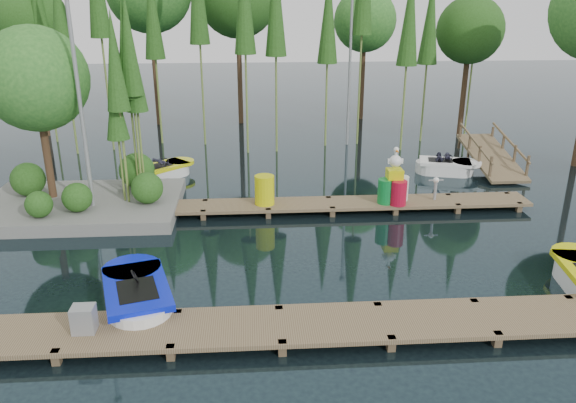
{
  "coord_description": "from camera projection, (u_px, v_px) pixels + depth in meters",
  "views": [
    {
      "loc": [
        -0.53,
        -14.35,
        6.61
      ],
      "look_at": [
        0.5,
        0.5,
        1.1
      ],
      "focal_mm": 35.0,
      "sensor_mm": 36.0,
      "label": 1
    }
  ],
  "objects": [
    {
      "name": "island",
      "position": [
        63.0,
        112.0,
        17.32
      ],
      "size": [
        6.2,
        4.2,
        6.75
      ],
      "color": "slate",
      "rests_on": "ground"
    },
    {
      "name": "utility_cabinet",
      "position": [
        84.0,
        319.0,
        11.09
      ],
      "size": [
        0.45,
        0.38,
        0.55
      ],
      "primitive_type": "cube",
      "color": "gray",
      "rests_on": "near_dock"
    },
    {
      "name": "ramp",
      "position": [
        491.0,
        156.0,
        22.22
      ],
      "size": [
        1.5,
        3.94,
        1.49
      ],
      "color": "brown",
      "rests_on": "ground"
    },
    {
      "name": "near_dock",
      "position": [
        281.0,
        326.0,
        11.47
      ],
      "size": [
        18.0,
        1.5,
        0.5
      ],
      "color": "brown",
      "rests_on": "ground"
    },
    {
      "name": "lamp_rear",
      "position": [
        350.0,
        51.0,
        24.83
      ],
      "size": [
        0.3,
        0.3,
        7.25
      ],
      "color": "gray",
      "rests_on": "ground"
    },
    {
      "name": "drum_cluster",
      "position": [
        395.0,
        187.0,
        17.93
      ],
      "size": [
        1.06,
        0.97,
        1.83
      ],
      "color": "#0D7A2F",
      "rests_on": "far_dock"
    },
    {
      "name": "yellow_barrel",
      "position": [
        265.0,
        190.0,
        17.82
      ],
      "size": [
        0.63,
        0.63,
        0.94
      ],
      "primitive_type": "cylinder",
      "color": "#D5D90B",
      "rests_on": "far_dock"
    },
    {
      "name": "seagull_post",
      "position": [
        436.0,
        185.0,
        18.16
      ],
      "size": [
        0.48,
        0.26,
        0.77
      ],
      "color": "gray",
      "rests_on": "far_dock"
    },
    {
      "name": "boat_blue",
      "position": [
        137.0,
        297.0,
        12.46
      ],
      "size": [
        2.11,
        3.22,
        1.0
      ],
      "rotation": [
        0.0,
        0.0,
        0.28
      ],
      "color": "white",
      "rests_on": "ground"
    },
    {
      "name": "lamp_island",
      "position": [
        77.0,
        81.0,
        16.26
      ],
      "size": [
        0.3,
        0.3,
        7.25
      ],
      "color": "gray",
      "rests_on": "ground"
    },
    {
      "name": "boat_white_far",
      "position": [
        446.0,
        167.0,
        21.96
      ],
      "size": [
        2.7,
        1.75,
        1.18
      ],
      "rotation": [
        0.0,
        0.0,
        0.43
      ],
      "color": "white",
      "rests_on": "ground"
    },
    {
      "name": "boat_yellow_far",
      "position": [
        164.0,
        171.0,
        21.5
      ],
      "size": [
        2.5,
        2.42,
        1.2
      ],
      "rotation": [
        0.0,
        0.0,
        0.39
      ],
      "color": "white",
      "rests_on": "ground"
    },
    {
      "name": "ground_plane",
      "position": [
        271.0,
        245.0,
        15.76
      ],
      "size": [
        90.0,
        90.0,
        0.0
      ],
      "primitive_type": "plane",
      "color": "#19292F"
    },
    {
      "name": "tree_screen",
      "position": [
        211.0,
        7.0,
        23.42
      ],
      "size": [
        34.42,
        18.53,
        10.31
      ],
      "color": "#452F1D",
      "rests_on": "ground"
    },
    {
      "name": "far_dock",
      "position": [
        299.0,
        205.0,
        18.08
      ],
      "size": [
        15.0,
        1.2,
        0.5
      ],
      "color": "brown",
      "rests_on": "ground"
    }
  ]
}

